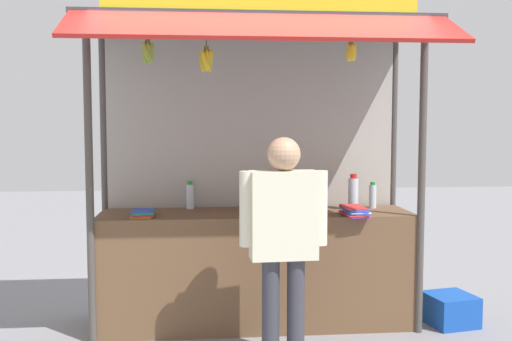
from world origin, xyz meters
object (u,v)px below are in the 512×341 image
Objects in this scene: magazine_stack_left at (144,213)px; vendor_person at (284,230)px; water_bottle_mid_left at (308,196)px; water_bottle_far_right at (190,196)px; banana_bunch_leftmost at (351,52)px; plastic_crate at (450,310)px; water_bottle_center at (373,196)px; water_bottle_mid_right at (353,193)px; water_bottle_back_right at (245,196)px; banana_bunch_inner_left at (207,60)px; magazine_stack_front_left at (355,211)px; banana_bunch_inner_right at (148,52)px.

vendor_person is at bearing -37.18° from magazine_stack_left.
water_bottle_far_right is (-0.99, 0.26, -0.02)m from water_bottle_mid_left.
plastic_crate is at bearing 14.73° from banana_bunch_leftmost.
water_bottle_mid_left is 1.03× the size of magazine_stack_left.
water_bottle_center is 0.74× the size of water_bottle_mid_right.
water_bottle_back_right reaches higher than plastic_crate.
vendor_person is at bearing -110.46° from water_bottle_mid_left.
banana_bunch_leftmost is at bearing -121.60° from water_bottle_center.
plastic_crate is (2.18, -0.44, -0.94)m from water_bottle_far_right.
water_bottle_mid_right is at bearing 71.76° from banana_bunch_leftmost.
water_bottle_back_right is at bearing 169.62° from water_bottle_mid_left.
magazine_stack_left is 1.24× the size of banana_bunch_leftmost.
vendor_person is at bearing -140.67° from banana_bunch_leftmost.
water_bottle_back_right is 1.20× the size of banana_bunch_leftmost.
water_bottle_back_right reaches higher than water_bottle_center.
water_bottle_back_right is 1.48m from banana_bunch_leftmost.
banana_bunch_inner_left reaches higher than vendor_person.
magazine_stack_front_left is 0.92m from vendor_person.
vendor_person is at bearing -79.15° from water_bottle_back_right.
water_bottle_mid_right is 0.33m from magazine_stack_front_left.
banana_bunch_inner_left reaches higher than water_bottle_mid_left.
water_bottle_mid_left is (-0.60, -0.16, 0.03)m from water_bottle_center.
water_bottle_mid_left is at bearing -10.38° from water_bottle_back_right.
vendor_person is at bearing -26.53° from banana_bunch_inner_right.
banana_bunch_inner_left reaches higher than magazine_stack_left.
banana_bunch_inner_right is (-1.68, -0.48, 1.12)m from water_bottle_mid_right.
water_bottle_mid_left is 0.53m from water_bottle_back_right.
water_bottle_mid_left is 0.93× the size of water_bottle_mid_right.
water_bottle_far_right reaches higher than plastic_crate.
banana_bunch_inner_left is at bearing 0.24° from banana_bunch_inner_right.
vendor_person is at bearing -42.60° from banana_bunch_inner_left.
magazine_stack_front_left is at bearing -22.47° from water_bottle_back_right.
water_bottle_mid_right is 1.21m from vendor_person.
water_bottle_center is 0.14× the size of vendor_person.
water_bottle_back_right is at bearing 177.22° from water_bottle_mid_right.
water_bottle_far_right is at bearing 165.24° from water_bottle_mid_left.
water_bottle_far_right is 0.65× the size of plastic_crate.
vendor_person is (0.51, -0.47, -1.19)m from banana_bunch_inner_left.
water_bottle_back_right is at bearing 145.80° from banana_bunch_leftmost.
banana_bunch_inner_right reaches higher than water_bottle_far_right.
magazine_stack_left is (-1.36, -0.12, -0.11)m from water_bottle_mid_left.
plastic_crate is (1.71, -0.27, -0.95)m from water_bottle_back_right.
magazine_stack_front_left is at bearing -138.93° from vendor_person.
magazine_stack_front_left is at bearing -4.56° from magazine_stack_left.
water_bottle_far_right is at bearing 46.52° from magazine_stack_left.
plastic_crate is at bearing -157.46° from vendor_person.
vendor_person is (-0.73, -0.95, -0.13)m from water_bottle_mid_right.
magazine_stack_left is at bearing -174.80° from water_bottle_mid_left.
banana_bunch_inner_right is at bearing -164.08° from water_bottle_mid_right.
plastic_crate is (0.85, 0.08, -0.86)m from magazine_stack_front_left.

